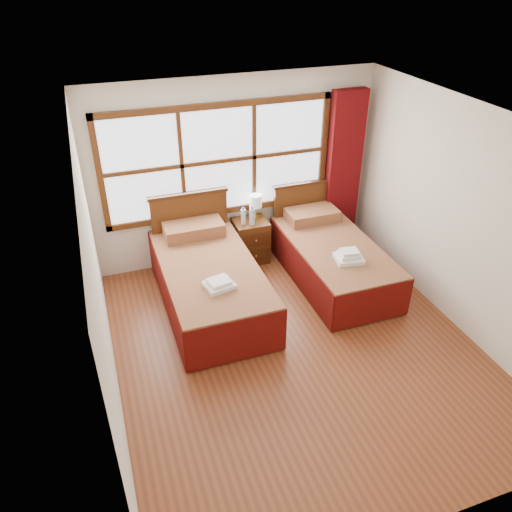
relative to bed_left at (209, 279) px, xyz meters
name	(u,v)px	position (x,y,z in m)	size (l,w,h in m)	color
floor	(296,348)	(0.71, -1.20, -0.35)	(4.50, 4.50, 0.00)	brown
ceiling	(309,125)	(0.71, -1.20, 2.25)	(4.50, 4.50, 0.00)	white
wall_back	(236,172)	(0.71, 1.05, 0.95)	(4.00, 4.00, 0.00)	silver
wall_left	(99,289)	(-1.29, -1.20, 0.95)	(4.50, 4.50, 0.00)	silver
wall_right	(464,221)	(2.71, -1.20, 0.95)	(4.50, 4.50, 0.00)	silver
window	(218,161)	(0.46, 1.02, 1.15)	(3.16, 0.06, 1.56)	white
curtain	(343,170)	(2.31, 0.91, 0.82)	(0.50, 0.16, 2.30)	#5D090B
bed_left	(209,279)	(0.00, 0.00, 0.00)	(1.16, 2.26, 1.14)	#3E1E0D
bed_right	(331,257)	(1.74, 0.00, -0.03)	(1.07, 2.09, 1.04)	#3E1E0D
nightstand	(251,241)	(0.84, 0.80, -0.03)	(0.47, 0.47, 0.63)	#502911
towels_left	(219,284)	(-0.01, -0.57, 0.30)	(0.37, 0.34, 0.10)	white
towels_right	(349,256)	(1.72, -0.48, 0.27)	(0.39, 0.35, 0.14)	white
lamp	(255,202)	(0.94, 0.89, 0.54)	(0.18, 0.18, 0.35)	gold
bottle_near	(243,216)	(0.72, 0.76, 0.40)	(0.07, 0.07, 0.25)	silver
bottle_far	(252,216)	(0.83, 0.70, 0.41)	(0.07, 0.07, 0.27)	silver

